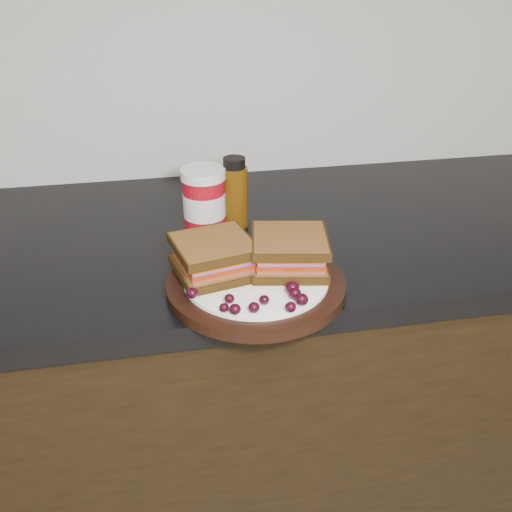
{
  "coord_description": "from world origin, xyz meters",
  "views": [
    {
      "loc": [
        -0.2,
        0.74,
        1.38
      ],
      "look_at": [
        -0.06,
        1.48,
        0.96
      ],
      "focal_mm": 40.0,
      "sensor_mm": 36.0,
      "label": 1
    }
  ],
  "objects_px": {
    "condiment_jar": "(204,200)",
    "plate": "(256,284)",
    "sandwich_left": "(214,257)",
    "oil_bottle": "(235,193)"
  },
  "relations": [
    {
      "from": "plate",
      "to": "sandwich_left",
      "type": "relative_size",
      "value": 2.38
    },
    {
      "from": "condiment_jar",
      "to": "plate",
      "type": "bearing_deg",
      "value": -76.6
    },
    {
      "from": "condiment_jar",
      "to": "oil_bottle",
      "type": "relative_size",
      "value": 0.89
    },
    {
      "from": "plate",
      "to": "sandwich_left",
      "type": "bearing_deg",
      "value": 156.45
    },
    {
      "from": "condiment_jar",
      "to": "oil_bottle",
      "type": "xyz_separation_m",
      "value": [
        0.06,
        0.01,
        0.01
      ]
    },
    {
      "from": "condiment_jar",
      "to": "oil_bottle",
      "type": "height_order",
      "value": "oil_bottle"
    },
    {
      "from": "sandwich_left",
      "to": "condiment_jar",
      "type": "bearing_deg",
      "value": 75.62
    },
    {
      "from": "sandwich_left",
      "to": "condiment_jar",
      "type": "distance_m",
      "value": 0.2
    },
    {
      "from": "sandwich_left",
      "to": "oil_bottle",
      "type": "xyz_separation_m",
      "value": [
        0.07,
        0.21,
        0.02
      ]
    },
    {
      "from": "plate",
      "to": "condiment_jar",
      "type": "height_order",
      "value": "condiment_jar"
    }
  ]
}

